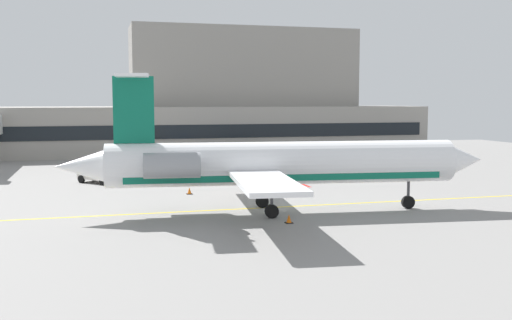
# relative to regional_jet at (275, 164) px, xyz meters

# --- Properties ---
(ground) EXTENTS (120.00, 120.00, 0.11)m
(ground) POSITION_rel_regional_jet_xyz_m (0.11, 1.05, -3.40)
(ground) COLOR gray
(terminal_building) EXTENTS (70.57, 14.45, 18.40)m
(terminal_building) POSITION_rel_regional_jet_xyz_m (4.61, 48.78, 3.41)
(terminal_building) COLOR gray
(terminal_building) RESTS_ON ground
(regional_jet) EXTENTS (29.46, 21.68, 9.25)m
(regional_jet) POSITION_rel_regional_jet_xyz_m (0.00, 0.00, 0.00)
(regional_jet) COLOR white
(regional_jet) RESTS_ON ground
(baggage_tug) EXTENTS (3.91, 4.12, 2.10)m
(baggage_tug) POSITION_rel_regional_jet_xyz_m (-11.24, 17.62, -2.39)
(baggage_tug) COLOR silver
(baggage_tug) RESTS_ON ground
(pushback_tractor) EXTENTS (3.16, 2.94, 2.01)m
(pushback_tractor) POSITION_rel_regional_jet_xyz_m (-4.74, 29.14, -2.45)
(pushback_tractor) COLOR #E5B20C
(pushback_tractor) RESTS_ON ground
(belt_loader) EXTENTS (3.98, 1.90, 1.87)m
(belt_loader) POSITION_rel_regional_jet_xyz_m (0.83, 29.16, -2.48)
(belt_loader) COLOR #1E4CB2
(belt_loader) RESTS_ON ground
(fuel_tank) EXTENTS (6.22, 2.80, 2.35)m
(fuel_tank) POSITION_rel_regional_jet_xyz_m (7.45, 33.54, -2.02)
(fuel_tank) COLOR white
(fuel_tank) RESTS_ON ground
(safety_cone_alpha) EXTENTS (0.47, 0.47, 0.55)m
(safety_cone_alpha) POSITION_rel_regional_jet_xyz_m (-4.43, 9.35, -3.10)
(safety_cone_alpha) COLOR orange
(safety_cone_alpha) RESTS_ON ground
(safety_cone_bravo) EXTENTS (0.47, 0.47, 0.55)m
(safety_cone_bravo) POSITION_rel_regional_jet_xyz_m (-0.20, -3.58, -3.10)
(safety_cone_bravo) COLOR orange
(safety_cone_bravo) RESTS_ON ground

